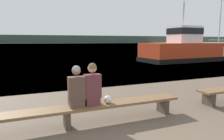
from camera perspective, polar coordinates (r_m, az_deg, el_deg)
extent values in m
plane|color=#386084|center=(128.03, -21.33, 6.90)|extent=(240.00, 240.00, 0.00)
cube|color=#384233|center=(197.48, -21.58, 8.23)|extent=(600.00, 12.00, 7.09)
cube|color=brown|center=(4.82, -12.88, -10.88)|extent=(5.95, 0.50, 0.06)
cube|color=#42382D|center=(5.89, 14.29, -9.79)|extent=(0.12, 0.43, 0.41)
cube|color=#42382D|center=(4.90, -12.78, -13.52)|extent=(0.12, 0.43, 0.41)
cube|color=#4C382D|center=(4.89, -10.18, -8.94)|extent=(0.34, 0.39, 0.19)
cube|color=#4C382D|center=(4.70, -10.05, -5.08)|extent=(0.39, 0.22, 0.53)
sphere|color=#846047|center=(4.62, -10.18, -0.17)|extent=(0.20, 0.20, 0.20)
sphere|color=gray|center=(4.61, -10.15, 0.11)|extent=(0.19, 0.19, 0.19)
cube|color=#56282D|center=(4.97, -5.84, -8.55)|extent=(0.34, 0.39, 0.19)
cube|color=#56282D|center=(4.78, -5.59, -4.56)|extent=(0.39, 0.22, 0.56)
sphere|color=tan|center=(4.71, -5.67, 0.51)|extent=(0.21, 0.21, 0.21)
sphere|color=brown|center=(4.69, -5.62, 0.81)|extent=(0.20, 0.20, 0.20)
ellipsoid|color=beige|center=(5.00, -1.20, -8.39)|extent=(0.21, 0.20, 0.19)
cube|color=red|center=(21.03, 19.02, 4.85)|extent=(8.07, 3.91, 1.78)
cube|color=black|center=(21.08, 18.94, 3.01)|extent=(8.23, 4.06, 0.43)
cube|color=silver|center=(21.29, 20.02, 9.45)|extent=(2.88, 2.23, 1.64)
cube|color=black|center=(21.30, 20.06, 10.33)|extent=(2.93, 2.30, 0.59)
cylinder|color=#B2B2B7|center=(21.24, 19.75, 14.88)|extent=(0.14, 0.14, 2.36)
cube|color=silver|center=(30.43, 28.42, 4.71)|extent=(6.73, 2.69, 1.22)
cylinder|color=#B7B7BC|center=(30.28, 28.47, 12.02)|extent=(0.12, 0.12, 6.49)
cylinder|color=#B7B7BC|center=(30.18, 28.16, 7.58)|extent=(2.93, 0.46, 0.08)
cube|color=#42382D|center=(7.01, 25.91, -7.45)|extent=(0.12, 0.43, 0.41)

